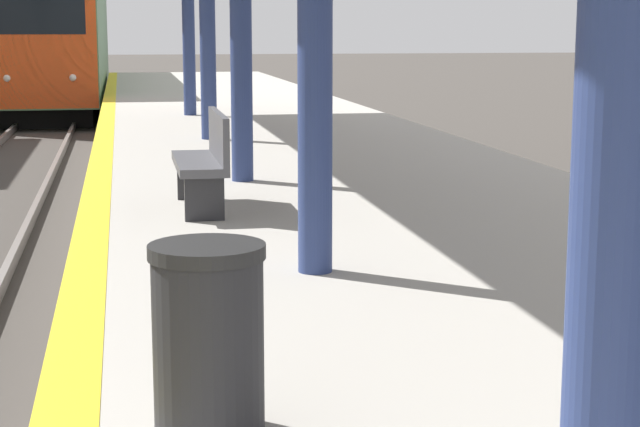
% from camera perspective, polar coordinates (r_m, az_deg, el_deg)
% --- Properties ---
extents(train, '(2.83, 20.97, 4.28)m').
position_cam_1_polar(train, '(37.35, -13.64, 9.07)').
color(train, black).
rests_on(train, ground).
extents(trash_bin, '(0.49, 0.49, 0.82)m').
position_cam_1_polar(trash_bin, '(4.55, -5.97, -6.70)').
color(trash_bin, '#262628').
rests_on(trash_bin, platform_right).
extents(bench, '(0.44, 1.54, 0.92)m').
position_cam_1_polar(bench, '(10.15, -6.11, 2.94)').
color(bench, '#4C4C51').
rests_on(bench, platform_right).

